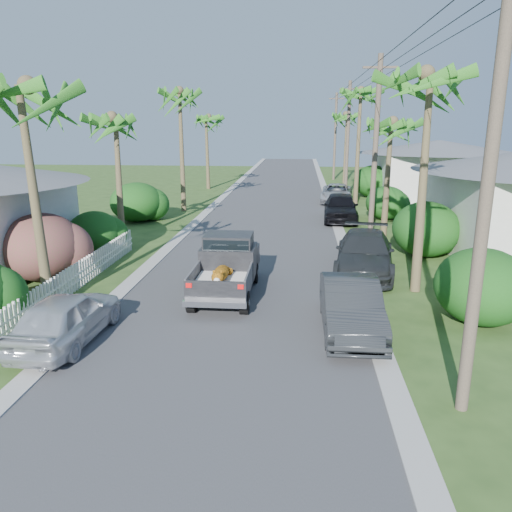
# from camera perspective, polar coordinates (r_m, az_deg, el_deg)

# --- Properties ---
(ground) EXTENTS (120.00, 120.00, 0.00)m
(ground) POSITION_cam_1_polar(r_m,az_deg,el_deg) (13.37, -4.42, -11.31)
(ground) COLOR #2E4A1C
(ground) RESTS_ON ground
(road) EXTENTS (8.00, 100.00, 0.02)m
(road) POSITION_cam_1_polar(r_m,az_deg,el_deg) (37.34, 1.87, 5.83)
(road) COLOR #38383A
(road) RESTS_ON ground
(curb_left) EXTENTS (0.60, 100.00, 0.06)m
(curb_left) POSITION_cam_1_polar(r_m,az_deg,el_deg) (37.82, -4.68, 5.94)
(curb_left) COLOR #A5A39E
(curb_left) RESTS_ON ground
(curb_right) EXTENTS (0.60, 100.00, 0.06)m
(curb_right) POSITION_cam_1_polar(r_m,az_deg,el_deg) (37.35, 8.50, 5.71)
(curb_right) COLOR #A5A39E
(curb_right) RESTS_ON ground
(pickup_truck) EXTENTS (1.98, 5.12, 2.06)m
(pickup_truck) POSITION_cam_1_polar(r_m,az_deg,el_deg) (17.93, -3.25, -0.93)
(pickup_truck) COLOR black
(pickup_truck) RESTS_ON ground
(parked_car_rn) EXTENTS (1.66, 4.62, 1.52)m
(parked_car_rn) POSITION_cam_1_polar(r_m,az_deg,el_deg) (14.76, 10.79, -5.74)
(parked_car_rn) COLOR #282A2C
(parked_car_rn) RESTS_ON ground
(parked_car_rm) EXTENTS (2.97, 5.81, 1.61)m
(parked_car_rm) POSITION_cam_1_polar(r_m,az_deg,el_deg) (20.65, 12.30, 0.30)
(parked_car_rm) COLOR #27292B
(parked_car_rm) RESTS_ON ground
(parked_car_rf) EXTENTS (2.27, 5.15, 1.72)m
(parked_car_rf) POSITION_cam_1_polar(r_m,az_deg,el_deg) (31.52, 9.65, 5.51)
(parked_car_rf) COLOR black
(parked_car_rf) RESTS_ON ground
(parked_car_rd) EXTENTS (2.82, 5.25, 1.40)m
(parked_car_rd) POSITION_cam_1_polar(r_m,az_deg,el_deg) (38.92, 9.19, 7.05)
(parked_car_rd) COLOR #B2B4BA
(parked_car_rd) RESTS_ON ground
(parked_car_ln) EXTENTS (1.87, 4.31, 1.45)m
(parked_car_ln) POSITION_cam_1_polar(r_m,az_deg,el_deg) (14.76, -20.85, -6.62)
(parked_car_ln) COLOR silver
(parked_car_ln) RESTS_ON ground
(palm_l_a) EXTENTS (4.40, 4.40, 8.20)m
(palm_l_a) POSITION_cam_1_polar(r_m,az_deg,el_deg) (17.00, -25.20, 17.06)
(palm_l_a) COLOR brown
(palm_l_a) RESTS_ON ground
(palm_l_b) EXTENTS (4.40, 4.40, 7.40)m
(palm_l_b) POSITION_cam_1_polar(r_m,az_deg,el_deg) (25.41, -15.87, 14.93)
(palm_l_b) COLOR brown
(palm_l_b) RESTS_ON ground
(palm_l_c) EXTENTS (4.40, 4.40, 9.20)m
(palm_l_c) POSITION_cam_1_polar(r_m,az_deg,el_deg) (34.82, -8.74, 18.07)
(palm_l_c) COLOR brown
(palm_l_c) RESTS_ON ground
(palm_l_d) EXTENTS (4.40, 4.40, 7.70)m
(palm_l_d) POSITION_cam_1_polar(r_m,az_deg,el_deg) (46.61, -5.70, 15.51)
(palm_l_d) COLOR brown
(palm_l_d) RESTS_ON ground
(palm_r_a) EXTENTS (4.40, 4.40, 8.70)m
(palm_r_a) POSITION_cam_1_polar(r_m,az_deg,el_deg) (18.37, 19.48, 18.88)
(palm_r_a) COLOR brown
(palm_r_a) RESTS_ON ground
(palm_r_b) EXTENTS (4.40, 4.40, 7.20)m
(palm_r_b) POSITION_cam_1_polar(r_m,az_deg,el_deg) (27.20, 15.19, 14.53)
(palm_r_b) COLOR brown
(palm_r_b) RESTS_ON ground
(palm_r_c) EXTENTS (4.40, 4.40, 9.40)m
(palm_r_c) POSITION_cam_1_polar(r_m,az_deg,el_deg) (38.10, 11.90, 17.94)
(palm_r_c) COLOR brown
(palm_r_c) RESTS_ON ground
(palm_r_d) EXTENTS (4.40, 4.40, 8.00)m
(palm_r_d) POSITION_cam_1_polar(r_m,az_deg,el_deg) (52.01, 10.37, 15.61)
(palm_r_d) COLOR brown
(palm_r_d) RESTS_ON ground
(shrub_l_b) EXTENTS (3.00, 3.30, 2.60)m
(shrub_l_b) POSITION_cam_1_polar(r_m,az_deg,el_deg) (20.88, -23.26, 0.96)
(shrub_l_b) COLOR #A6174A
(shrub_l_b) RESTS_ON ground
(shrub_l_c) EXTENTS (2.40, 2.64, 2.00)m
(shrub_l_c) POSITION_cam_1_polar(r_m,az_deg,el_deg) (24.28, -17.99, 2.54)
(shrub_l_c) COLOR #1A4112
(shrub_l_c) RESTS_ON ground
(shrub_l_d) EXTENTS (3.20, 3.52, 2.40)m
(shrub_l_d) POSITION_cam_1_polar(r_m,az_deg,el_deg) (31.82, -13.48, 6.02)
(shrub_l_d) COLOR #1A4112
(shrub_l_d) RESTS_ON ground
(shrub_r_a) EXTENTS (2.80, 3.08, 2.30)m
(shrub_r_a) POSITION_cam_1_polar(r_m,az_deg,el_deg) (16.51, 24.46, -3.18)
(shrub_r_a) COLOR #1A4112
(shrub_r_a) RESTS_ON ground
(shrub_r_b) EXTENTS (3.00, 3.30, 2.50)m
(shrub_r_b) POSITION_cam_1_polar(r_m,az_deg,el_deg) (23.98, 18.85, 2.93)
(shrub_r_b) COLOR #1A4112
(shrub_r_b) RESTS_ON ground
(shrub_r_c) EXTENTS (2.60, 2.86, 2.10)m
(shrub_r_c) POSITION_cam_1_polar(r_m,az_deg,el_deg) (32.64, 14.70, 5.89)
(shrub_r_c) COLOR #1A4112
(shrub_r_c) RESTS_ON ground
(shrub_r_d) EXTENTS (3.20, 3.52, 2.60)m
(shrub_r_d) POSITION_cam_1_polar(r_m,az_deg,el_deg) (42.48, 13.24, 8.31)
(shrub_r_d) COLOR #1A4112
(shrub_r_d) RESTS_ON ground
(picket_fence) EXTENTS (0.10, 11.00, 1.00)m
(picket_fence) POSITION_cam_1_polar(r_m,az_deg,el_deg) (19.85, -19.11, -1.71)
(picket_fence) COLOR white
(picket_fence) RESTS_ON ground
(house_right_far) EXTENTS (9.00, 8.00, 4.60)m
(house_right_far) POSITION_cam_1_polar(r_m,az_deg,el_deg) (43.39, 19.93, 9.04)
(house_right_far) COLOR silver
(house_right_far) RESTS_ON ground
(utility_pole_a) EXTENTS (1.60, 0.26, 9.00)m
(utility_pole_a) POSITION_cam_1_polar(r_m,az_deg,el_deg) (10.51, 24.85, 6.46)
(utility_pole_a) COLOR brown
(utility_pole_a) RESTS_ON ground
(utility_pole_b) EXTENTS (1.60, 0.26, 9.00)m
(utility_pole_b) POSITION_cam_1_polar(r_m,az_deg,el_deg) (25.10, 13.46, 11.55)
(utility_pole_b) COLOR brown
(utility_pole_b) RESTS_ON ground
(utility_pole_c) EXTENTS (1.60, 0.26, 9.00)m
(utility_pole_c) POSITION_cam_1_polar(r_m,az_deg,el_deg) (39.99, 10.43, 12.82)
(utility_pole_c) COLOR brown
(utility_pole_c) RESTS_ON ground
(utility_pole_d) EXTENTS (1.60, 0.26, 9.00)m
(utility_pole_d) POSITION_cam_1_polar(r_m,az_deg,el_deg) (54.94, 9.03, 13.38)
(utility_pole_d) COLOR brown
(utility_pole_d) RESTS_ON ground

